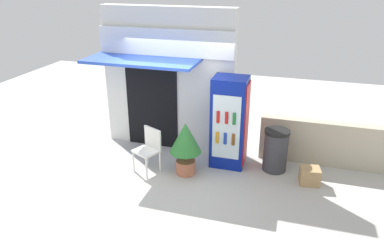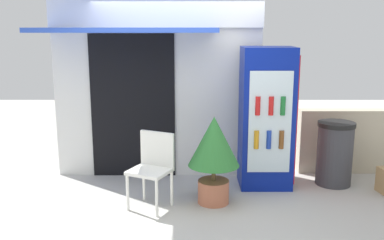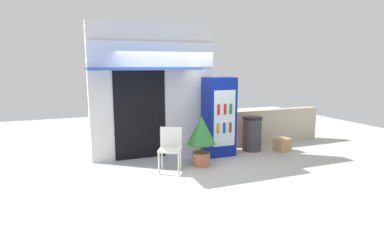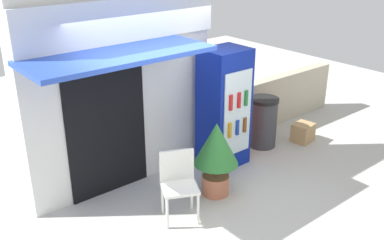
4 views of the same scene
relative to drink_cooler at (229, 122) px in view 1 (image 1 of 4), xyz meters
name	(u,v)px [view 1 (image 1 of 4)]	position (x,y,z in m)	size (l,w,h in m)	color
ground	(164,174)	(-1.14, -0.81, -0.95)	(16.00, 16.00, 0.00)	beige
storefront_building	(167,78)	(-1.53, 0.54, 0.67)	(3.01, 1.29, 3.15)	silver
drink_cooler	(229,122)	(0.00, 0.00, 0.00)	(0.71, 0.64, 1.91)	navy
plastic_chair	(149,147)	(-1.48, -0.72, -0.41)	(0.59, 0.57, 0.91)	white
potted_plant_near_shop	(185,142)	(-0.74, -0.63, -0.26)	(0.63, 0.63, 1.10)	#BC6B4C
trash_bin	(276,150)	(0.96, 0.03, -0.51)	(0.51, 0.51, 0.89)	#38383D
stone_boundary_wall	(329,144)	(2.02, 0.57, -0.47)	(2.86, 0.22, 0.96)	#B7AD93
cardboard_box	(310,176)	(1.66, -0.33, -0.78)	(0.36, 0.31, 0.34)	tan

